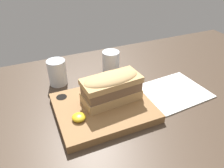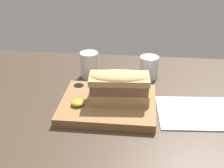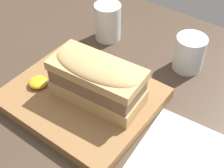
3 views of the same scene
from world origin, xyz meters
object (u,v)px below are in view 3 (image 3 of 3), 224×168
object	(u,v)px
serving_board	(82,97)
sandwich	(97,78)
water_glass	(108,24)
wine_glass	(189,54)

from	to	relation	value
serving_board	sandwich	distance (cm)	7.06
water_glass	wine_glass	distance (cm)	21.57
serving_board	water_glass	world-z (taller)	water_glass
serving_board	sandwich	world-z (taller)	sandwich
serving_board	sandwich	xyz separation A→B (cm)	(3.27, 1.02, 6.17)
water_glass	wine_glass	bearing A→B (deg)	3.88
water_glass	wine_glass	world-z (taller)	water_glass
serving_board	sandwich	size ratio (longest dim) A/B	1.55
sandwich	water_glass	size ratio (longest dim) A/B	1.98
sandwich	wine_glass	world-z (taller)	sandwich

